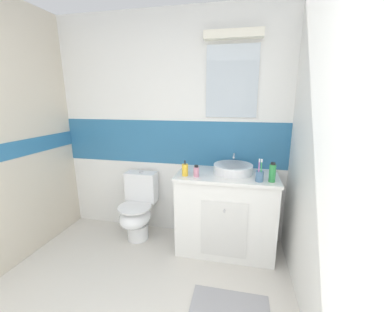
{
  "coord_description": "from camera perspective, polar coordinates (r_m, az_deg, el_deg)",
  "views": [
    {
      "loc": [
        0.79,
        -0.14,
        1.58
      ],
      "look_at": [
        0.35,
        1.94,
        1.07
      ],
      "focal_mm": 21.93,
      "sensor_mm": 36.0,
      "label": 1
    }
  ],
  "objects": [
    {
      "name": "ground_plane",
      "position": [
        2.23,
        -15.37,
        -32.81
      ],
      "size": [
        3.2,
        3.48,
        0.04
      ],
      "primitive_type": "cube",
      "color": "beige"
    },
    {
      "name": "wall_back_tiled",
      "position": [
        2.72,
        -4.9,
        6.78
      ],
      "size": [
        3.2,
        0.2,
        2.5
      ],
      "color": "white",
      "rests_on": "ground_plane"
    },
    {
      "name": "wall_right_plain",
      "position": [
        1.49,
        33.54,
        -1.61
      ],
      "size": [
        0.1,
        3.48,
        2.5
      ],
      "primitive_type": "cube",
      "color": "white",
      "rests_on": "ground_plane"
    },
    {
      "name": "vanity_cabinet",
      "position": [
        2.56,
        8.21,
        -13.36
      ],
      "size": [
        1.0,
        0.54,
        0.85
      ],
      "color": "white",
      "rests_on": "ground_plane"
    },
    {
      "name": "sink_basin",
      "position": [
        2.43,
        9.96,
        -2.97
      ],
      "size": [
        0.4,
        0.44,
        0.16
      ],
      "color": "white",
      "rests_on": "vanity_cabinet"
    },
    {
      "name": "toilet",
      "position": [
        2.83,
        -13.03,
        -12.38
      ],
      "size": [
        0.37,
        0.5,
        0.77
      ],
      "color": "white",
      "rests_on": "ground_plane"
    },
    {
      "name": "toothbrush_cup",
      "position": [
        2.23,
        16.12,
        -4.6
      ],
      "size": [
        0.07,
        0.07,
        0.22
      ],
      "color": "#4C7299",
      "rests_on": "vanity_cabinet"
    },
    {
      "name": "soap_dispenser",
      "position": [
        2.3,
        -1.71,
        -3.37
      ],
      "size": [
        0.06,
        0.06,
        0.16
      ],
      "color": "yellow",
      "rests_on": "vanity_cabinet"
    },
    {
      "name": "shampoo_bottle_tall",
      "position": [
        2.25,
        18.96,
        -3.88
      ],
      "size": [
        0.06,
        0.06,
        0.18
      ],
      "color": "green",
      "rests_on": "vanity_cabinet"
    },
    {
      "name": "lotion_bottle_short",
      "position": [
        2.27,
        1.05,
        -3.76
      ],
      "size": [
        0.05,
        0.05,
        0.12
      ],
      "color": "pink",
      "rests_on": "vanity_cabinet"
    },
    {
      "name": "bath_mat",
      "position": [
        2.19,
        9.13,
        -32.79
      ],
      "size": [
        0.61,
        0.36,
        0.01
      ],
      "primitive_type": "cube",
      "color": "#99999E",
      "rests_on": "ground_plane"
    }
  ]
}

